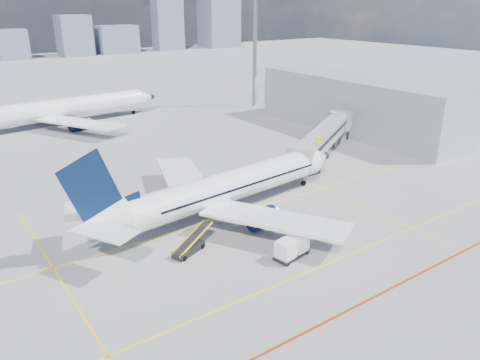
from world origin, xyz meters
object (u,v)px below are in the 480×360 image
object	(u,v)px
baggage_tug	(332,232)
belt_loader	(189,247)
cargo_dolly	(292,247)
second_aircraft	(60,109)
main_aircraft	(222,189)
ramp_worker	(341,226)

from	to	relation	value
baggage_tug	belt_loader	world-z (taller)	belt_loader
cargo_dolly	second_aircraft	bearing A→B (deg)	82.23
main_aircraft	belt_loader	distance (m)	9.50
second_aircraft	belt_loader	bearing A→B (deg)	-98.21
main_aircraft	baggage_tug	size ratio (longest dim) A/B	15.47
main_aircraft	baggage_tug	distance (m)	13.07
belt_loader	cargo_dolly	bearing A→B (deg)	-62.53
second_aircraft	belt_loader	world-z (taller)	second_aircraft
baggage_tug	cargo_dolly	xyz separation A→B (m)	(-6.04, -0.59, 0.42)
ramp_worker	cargo_dolly	bearing A→B (deg)	130.47
cargo_dolly	ramp_worker	world-z (taller)	cargo_dolly
main_aircraft	second_aircraft	xyz separation A→B (m)	(-3.17, 53.48, -0.00)
main_aircraft	cargo_dolly	size ratio (longest dim) A/B	9.14
cargo_dolly	ramp_worker	size ratio (longest dim) A/B	2.29
cargo_dolly	belt_loader	world-z (taller)	belt_loader
main_aircraft	baggage_tug	bearing A→B (deg)	-67.00
belt_loader	ramp_worker	xyz separation A→B (m)	(15.02, -5.75, 0.32)
main_aircraft	cargo_dolly	world-z (taller)	main_aircraft
belt_loader	baggage_tug	bearing A→B (deg)	-45.37
second_aircraft	cargo_dolly	size ratio (longest dim) A/B	10.29
ramp_worker	baggage_tug	bearing A→B (deg)	130.19
second_aircraft	ramp_worker	distance (m)	65.51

